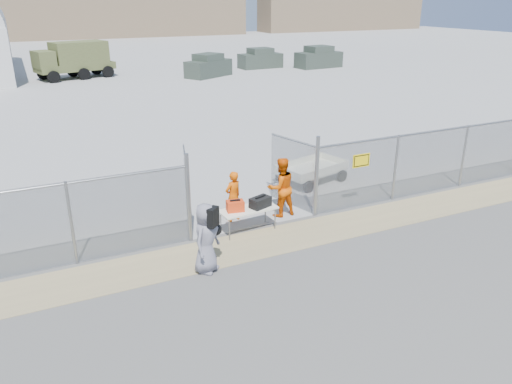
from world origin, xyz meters
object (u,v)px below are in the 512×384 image
utility_trailer (312,172)px  security_worker_right (281,187)px  visitor (206,238)px  folding_table (248,220)px  security_worker_left (233,197)px

utility_trailer → security_worker_right: bearing=-152.8°
utility_trailer → visitor: bearing=-156.8°
security_worker_right → utility_trailer: 3.29m
folding_table → visitor: size_ratio=0.93×
security_worker_left → visitor: (-1.73, -2.43, 0.11)m
security_worker_right → visitor: security_worker_right is taller
visitor → utility_trailer: (5.61, 4.35, -0.50)m
folding_table → security_worker_left: security_worker_left is taller
security_worker_left → visitor: bearing=36.6°
folding_table → visitor: (-1.83, -1.59, 0.54)m
folding_table → security_worker_right: bearing=19.2°
security_worker_right → utility_trailer: security_worker_right is taller
visitor → security_worker_right: bearing=-6.5°
folding_table → utility_trailer: 4.68m
folding_table → security_worker_right: 1.59m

